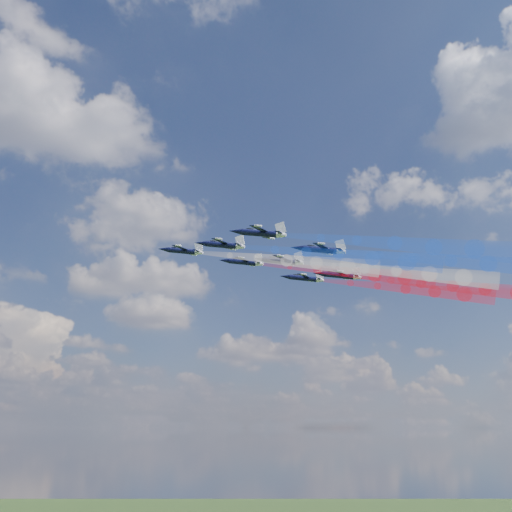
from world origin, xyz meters
name	(u,v)px	position (x,y,z in m)	size (l,w,h in m)	color
jet_lead	(182,251)	(-32.45, -4.71, 160.86)	(10.92, 13.65, 3.64)	black
trail_lead	(287,260)	(-9.20, -21.66, 155.95)	(4.55, 46.32, 4.55)	white
jet_inner_left	(222,245)	(-26.15, -20.75, 158.51)	(10.92, 13.65, 3.64)	black
trail_inner_left	(339,255)	(-2.90, -37.70, 153.60)	(4.55, 46.32, 4.55)	blue
jet_inner_right	(243,262)	(-14.38, -2.25, 160.09)	(10.92, 13.65, 3.64)	black
trail_inner_right	(346,272)	(8.87, -19.19, 155.18)	(4.55, 46.32, 4.55)	red
jet_outer_left	(260,233)	(-22.70, -38.57, 156.37)	(10.92, 13.65, 3.64)	black
trail_outer_left	(395,243)	(0.55, -55.51, 151.46)	(4.55, 46.32, 4.55)	blue
jet_center_third	(281,261)	(-9.69, -18.97, 156.45)	(10.92, 13.65, 3.64)	black
trail_center_third	(396,271)	(13.56, -35.92, 151.54)	(4.55, 46.32, 4.55)	white
jet_outer_right	(304,278)	(4.71, -1.35, 157.23)	(10.92, 13.65, 3.64)	black
trail_outer_right	(406,288)	(27.96, -18.30, 152.32)	(4.55, 46.32, 4.55)	red
jet_rear_left	(320,250)	(-6.15, -34.85, 155.31)	(10.92, 13.65, 3.64)	black
trail_rear_left	(451,261)	(17.10, -51.80, 150.40)	(4.55, 46.32, 4.55)	blue
jet_rear_right	(339,275)	(8.07, -16.96, 154.63)	(10.92, 13.65, 3.64)	black
trail_rear_right	(453,286)	(31.32, -33.91, 149.71)	(4.55, 46.32, 4.55)	red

